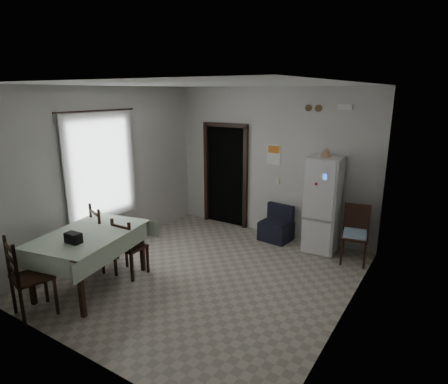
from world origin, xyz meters
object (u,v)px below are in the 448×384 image
fridge (323,205)px  dining_chair_far_right (131,246)px  navy_seat (276,223)px  dining_table (91,260)px  dining_chair_near_head (32,276)px  dining_chair_far_left (109,236)px  corner_chair (355,235)px

fridge → dining_chair_far_right: bearing=-134.9°
dining_chair_far_right → navy_seat: bearing=-119.0°
fridge → dining_table: size_ratio=1.07×
fridge → dining_chair_near_head: fridge is taller
dining_table → fridge: bearing=40.2°
fridge → dining_chair_far_right: fridge is taller
fridge → navy_seat: 1.03m
navy_seat → dining_chair_far_right: dining_chair_far_right is taller
dining_chair_far_left → dining_chair_far_right: (0.52, -0.02, -0.06)m
navy_seat → fridge: bearing=6.1°
navy_seat → dining_chair_far_right: bearing=-111.5°
navy_seat → dining_chair_far_right: (-1.32, -2.53, 0.14)m
dining_chair_far_right → dining_chair_far_left: bearing=-4.0°
navy_seat → corner_chair: size_ratio=0.69×
navy_seat → dining_chair_far_left: dining_chair_far_left is taller
dining_chair_far_right → dining_chair_near_head: dining_chair_near_head is taller
dining_table → dining_chair_near_head: bearing=-103.3°
dining_chair_far_left → navy_seat: bearing=-106.2°
dining_table → dining_chair_far_right: 0.62m
dining_chair_near_head → corner_chair: bearing=-114.4°
navy_seat → corner_chair: 1.54m
navy_seat → dining_chair_near_head: dining_chair_near_head is taller
dining_chair_far_right → fridge: bearing=-132.5°
dining_chair_far_left → dining_chair_near_head: dining_chair_near_head is taller
fridge → dining_chair_near_head: (-2.46, -3.98, -0.32)m
corner_chair → dining_chair_far_right: bearing=-151.8°
dining_table → navy_seat: bearing=51.8°
dining_chair_near_head → dining_chair_far_left: bearing=-64.8°
fridge → dining_chair_far_left: fridge is taller
fridge → dining_table: fridge is taller
corner_chair → fridge: bearing=150.8°
navy_seat → corner_chair: (1.52, -0.21, 0.15)m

